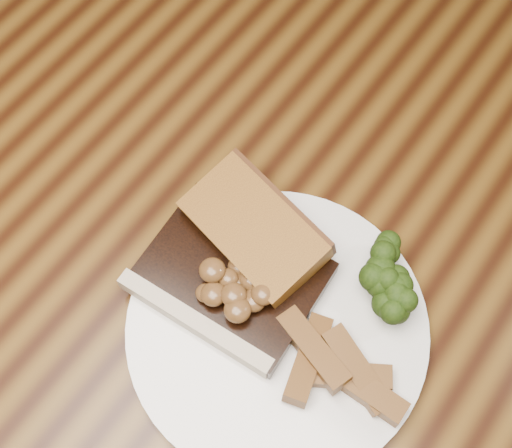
# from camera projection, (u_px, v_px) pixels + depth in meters

# --- Properties ---
(ground) EXTENTS (4.50, 4.50, 0.00)m
(ground) POSITION_uv_depth(u_px,v_px,m) (253.00, 392.00, 1.34)
(ground) COLOR #33140B
(ground) RESTS_ON ground
(dining_table) EXTENTS (1.60, 0.90, 0.75)m
(dining_table) POSITION_uv_depth(u_px,v_px,m) (251.00, 257.00, 0.75)
(dining_table) COLOR #543710
(dining_table) RESTS_ON ground
(plate) EXTENTS (0.30, 0.30, 0.01)m
(plate) POSITION_uv_depth(u_px,v_px,m) (277.00, 329.00, 0.61)
(plate) COLOR white
(plate) RESTS_ON dining_table
(steak) EXTENTS (0.16, 0.12, 0.02)m
(steak) POSITION_uv_depth(u_px,v_px,m) (231.00, 277.00, 0.61)
(steak) COLOR black
(steak) RESTS_ON plate
(steak_bone) EXTENTS (0.15, 0.02, 0.02)m
(steak_bone) POSITION_uv_depth(u_px,v_px,m) (195.00, 324.00, 0.60)
(steak_bone) COLOR #BEAF93
(steak_bone) RESTS_ON plate
(mushroom_pile) EXTENTS (0.06, 0.06, 0.03)m
(mushroom_pile) POSITION_uv_depth(u_px,v_px,m) (237.00, 278.00, 0.59)
(mushroom_pile) COLOR brown
(mushroom_pile) RESTS_ON steak
(garlic_bread) EXTENTS (0.13, 0.09, 0.03)m
(garlic_bread) POSITION_uv_depth(u_px,v_px,m) (254.00, 239.00, 0.63)
(garlic_bread) COLOR #915F1A
(garlic_bread) RESTS_ON plate
(potato_wedges) EXTENTS (0.10, 0.10, 0.02)m
(potato_wedges) POSITION_uv_depth(u_px,v_px,m) (356.00, 357.00, 0.58)
(potato_wedges) COLOR brown
(potato_wedges) RESTS_ON plate
(broccoli_cluster) EXTENTS (0.07, 0.07, 0.04)m
(broccoli_cluster) POSITION_uv_depth(u_px,v_px,m) (383.00, 285.00, 0.60)
(broccoli_cluster) COLOR #263C0D
(broccoli_cluster) RESTS_ON plate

